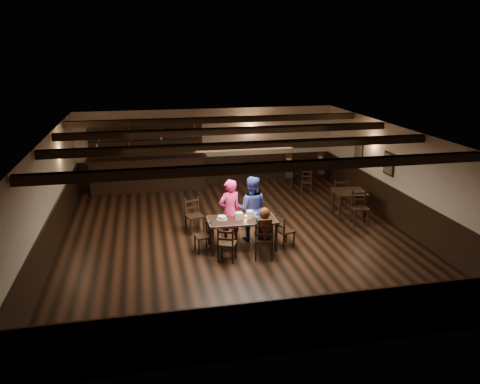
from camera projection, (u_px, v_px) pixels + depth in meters
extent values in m
plane|color=black|center=(237.00, 236.00, 12.24)|extent=(10.00, 10.00, 0.00)
cube|color=beige|center=(209.00, 147.00, 16.51)|extent=(9.00, 0.02, 2.70)
cube|color=beige|center=(301.00, 278.00, 7.16)|extent=(9.00, 0.02, 2.70)
cube|color=beige|center=(49.00, 198.00, 10.96)|extent=(0.02, 10.00, 2.70)
cube|color=beige|center=(398.00, 177.00, 12.72)|extent=(0.02, 10.00, 2.70)
cube|color=silver|center=(236.00, 134.00, 11.44)|extent=(9.00, 10.00, 0.02)
cube|color=black|center=(209.00, 171.00, 16.74)|extent=(9.00, 0.04, 1.00)
cube|color=black|center=(298.00, 325.00, 7.45)|extent=(9.00, 0.04, 1.00)
cube|color=black|center=(54.00, 231.00, 11.21)|extent=(0.04, 10.00, 1.00)
cube|color=black|center=(394.00, 206.00, 12.97)|extent=(0.04, 10.00, 1.00)
cube|color=black|center=(153.00, 135.00, 15.96)|extent=(0.90, 0.03, 1.00)
cube|color=black|center=(153.00, 135.00, 15.94)|extent=(0.80, 0.02, 0.90)
cube|color=black|center=(389.00, 164.00, 13.11)|extent=(0.03, 0.55, 0.65)
cube|color=#72664C|center=(388.00, 164.00, 13.10)|extent=(0.02, 0.45, 0.55)
cube|color=black|center=(359.00, 151.00, 14.90)|extent=(0.03, 0.55, 0.65)
cube|color=#72664C|center=(358.00, 151.00, 14.89)|extent=(0.02, 0.45, 0.55)
cube|color=black|center=(268.00, 167.00, 8.66)|extent=(8.90, 0.18, 0.18)
cube|color=black|center=(245.00, 146.00, 10.53)|extent=(8.90, 0.18, 0.18)
cube|color=black|center=(229.00, 131.00, 12.40)|extent=(8.90, 0.18, 0.18)
cube|color=black|center=(217.00, 120.00, 14.27)|extent=(8.90, 0.18, 0.18)
cube|color=black|center=(213.00, 242.00, 10.95)|extent=(0.06, 0.06, 0.71)
cube|color=black|center=(209.00, 231.00, 11.62)|extent=(0.06, 0.06, 0.71)
cube|color=black|center=(276.00, 238.00, 11.22)|extent=(0.06, 0.06, 0.71)
cube|color=black|center=(269.00, 227.00, 11.89)|extent=(0.06, 0.06, 0.71)
cube|color=black|center=(242.00, 220.00, 11.31)|extent=(1.67, 0.86, 0.04)
cube|color=#A5A8AD|center=(239.00, 214.00, 11.68)|extent=(1.66, 0.06, 0.05)
cube|color=#A5A8AD|center=(245.00, 226.00, 10.93)|extent=(1.66, 0.06, 0.05)
cube|color=#A5A8AD|center=(274.00, 218.00, 11.45)|extent=(0.05, 0.83, 0.05)
cube|color=#A5A8AD|center=(209.00, 222.00, 11.16)|extent=(0.05, 0.83, 0.05)
cube|color=black|center=(236.00, 250.00, 10.90)|extent=(0.04, 0.04, 0.40)
cube|color=black|center=(233.00, 256.00, 10.60)|extent=(0.04, 0.04, 0.40)
cube|color=black|center=(222.00, 249.00, 10.97)|extent=(0.04, 0.04, 0.40)
cube|color=black|center=(218.00, 254.00, 10.67)|extent=(0.04, 0.04, 0.40)
cube|color=black|center=(227.00, 243.00, 10.72)|extent=(0.51, 0.50, 0.04)
cube|color=black|center=(225.00, 238.00, 10.51)|extent=(0.37, 0.19, 0.42)
cube|color=black|center=(225.00, 239.00, 10.52)|extent=(0.32, 0.16, 0.05)
cube|color=black|center=(225.00, 232.00, 10.47)|extent=(0.32, 0.16, 0.05)
cube|color=black|center=(271.00, 246.00, 11.06)|extent=(0.04, 0.04, 0.45)
cube|color=black|center=(272.00, 252.00, 10.73)|extent=(0.04, 0.04, 0.45)
cube|color=black|center=(256.00, 246.00, 11.07)|extent=(0.04, 0.04, 0.45)
cube|color=black|center=(256.00, 252.00, 10.73)|extent=(0.04, 0.04, 0.45)
cube|color=black|center=(264.00, 239.00, 10.82)|extent=(0.52, 0.50, 0.04)
cube|color=black|center=(264.00, 233.00, 10.59)|extent=(0.43, 0.13, 0.47)
cube|color=black|center=(264.00, 235.00, 10.60)|extent=(0.37, 0.11, 0.05)
cube|color=black|center=(264.00, 227.00, 10.54)|extent=(0.37, 0.11, 0.05)
cube|color=black|center=(195.00, 243.00, 11.35)|extent=(0.04, 0.04, 0.38)
cube|color=black|center=(207.00, 241.00, 11.46)|extent=(0.04, 0.04, 0.38)
cube|color=black|center=(199.00, 247.00, 11.07)|extent=(0.04, 0.04, 0.38)
cube|color=black|center=(211.00, 245.00, 11.19)|extent=(0.04, 0.04, 0.38)
cube|color=black|center=(203.00, 236.00, 11.21)|extent=(0.41, 0.43, 0.03)
cube|color=black|center=(208.00, 228.00, 11.20)|extent=(0.10, 0.37, 0.39)
cube|color=black|center=(208.00, 229.00, 11.22)|extent=(0.08, 0.31, 0.04)
cube|color=black|center=(208.00, 223.00, 11.17)|extent=(0.08, 0.31, 0.04)
cube|color=black|center=(294.00, 240.00, 11.49)|extent=(0.04, 0.04, 0.39)
cube|color=black|center=(284.00, 243.00, 11.33)|extent=(0.04, 0.04, 0.39)
cube|color=black|center=(286.00, 235.00, 11.75)|extent=(0.04, 0.04, 0.39)
cube|color=black|center=(276.00, 238.00, 11.60)|extent=(0.04, 0.04, 0.39)
cube|color=black|center=(285.00, 231.00, 11.48)|extent=(0.47, 0.48, 0.04)
cube|color=black|center=(280.00, 224.00, 11.34)|extent=(0.16, 0.37, 0.41)
cube|color=black|center=(280.00, 226.00, 11.35)|extent=(0.13, 0.32, 0.05)
cube|color=black|center=(280.00, 219.00, 11.30)|extent=(0.13, 0.32, 0.05)
cube|color=black|center=(191.00, 228.00, 12.19)|extent=(0.04, 0.04, 0.44)
cube|color=black|center=(186.00, 224.00, 12.48)|extent=(0.04, 0.04, 0.44)
cube|color=black|center=(204.00, 225.00, 12.36)|extent=(0.04, 0.04, 0.44)
cube|color=black|center=(199.00, 221.00, 12.65)|extent=(0.04, 0.04, 0.44)
cube|color=black|center=(195.00, 216.00, 12.35)|extent=(0.53, 0.51, 0.04)
cube|color=black|center=(192.00, 206.00, 12.43)|extent=(0.42, 0.16, 0.46)
cube|color=black|center=(192.00, 207.00, 12.44)|extent=(0.36, 0.13, 0.05)
cube|color=black|center=(192.00, 201.00, 12.39)|extent=(0.36, 0.13, 0.05)
imported|color=#DE2C59|center=(230.00, 211.00, 11.62)|extent=(0.69, 0.57, 1.64)
imported|color=navy|center=(251.00, 208.00, 11.80)|extent=(0.96, 0.84, 1.67)
cube|color=black|center=(263.00, 235.00, 10.92)|extent=(0.31, 0.31, 0.13)
cube|color=black|center=(264.00, 228.00, 10.74)|extent=(0.33, 0.20, 0.47)
cylinder|color=black|center=(264.00, 219.00, 10.68)|extent=(0.10, 0.33, 0.33)
sphere|color=#D8A384|center=(264.00, 213.00, 10.63)|extent=(0.21, 0.21, 0.21)
sphere|color=#3C1B0D|center=(265.00, 213.00, 10.60)|extent=(0.26, 0.26, 0.26)
cone|color=#3C1B0D|center=(265.00, 231.00, 10.63)|extent=(0.20, 0.20, 0.59)
cylinder|color=white|center=(222.00, 219.00, 11.28)|extent=(0.26, 0.26, 0.01)
cylinder|color=white|center=(222.00, 217.00, 11.27)|extent=(0.20, 0.20, 0.07)
cylinder|color=silver|center=(222.00, 218.00, 11.28)|extent=(0.22, 0.22, 0.03)
cylinder|color=white|center=(239.00, 216.00, 11.26)|extent=(0.19, 0.19, 0.18)
cylinder|color=white|center=(250.00, 215.00, 11.31)|extent=(0.17, 0.17, 0.20)
cylinder|color=#A5A8AD|center=(245.00, 217.00, 11.42)|extent=(0.05, 0.05, 0.03)
sphere|color=orange|center=(245.00, 215.00, 11.41)|extent=(0.03, 0.03, 0.03)
cylinder|color=silver|center=(257.00, 218.00, 11.25)|extent=(0.03, 0.03, 0.08)
cylinder|color=#A5A8AD|center=(260.00, 218.00, 11.27)|extent=(0.03, 0.03, 0.08)
cylinder|color=silver|center=(255.00, 214.00, 11.45)|extent=(0.07, 0.07, 0.11)
cube|color=maroon|center=(264.00, 219.00, 11.31)|extent=(0.27, 0.20, 0.00)
cube|color=#0F194E|center=(262.00, 216.00, 11.51)|extent=(0.29, 0.22, 0.00)
cube|color=black|center=(148.00, 175.00, 16.00)|extent=(3.82, 0.60, 1.10)
cube|color=black|center=(147.00, 158.00, 15.83)|extent=(4.02, 0.70, 0.05)
cube|color=black|center=(147.00, 157.00, 16.09)|extent=(3.82, 0.10, 2.20)
cube|color=black|center=(147.00, 151.00, 15.92)|extent=(3.72, 0.22, 0.03)
cube|color=black|center=(146.00, 141.00, 15.82)|extent=(3.72, 0.22, 0.03)
cube|color=black|center=(146.00, 130.00, 15.71)|extent=(3.72, 0.22, 0.03)
cube|color=black|center=(349.00, 192.00, 13.49)|extent=(1.00, 1.00, 0.04)
cube|color=black|center=(340.00, 209.00, 13.22)|extent=(0.06, 0.06, 0.71)
cube|color=black|center=(333.00, 201.00, 13.92)|extent=(0.06, 0.06, 0.71)
cube|color=black|center=(365.00, 208.00, 13.28)|extent=(0.06, 0.06, 0.71)
cube|color=black|center=(357.00, 200.00, 13.97)|extent=(0.06, 0.06, 0.71)
cube|color=black|center=(301.00, 168.00, 16.19)|extent=(0.95, 0.95, 0.04)
cube|color=black|center=(291.00, 180.00, 16.08)|extent=(0.05, 0.05, 0.71)
cube|color=black|center=(293.00, 175.00, 16.64)|extent=(0.05, 0.05, 0.71)
cube|color=black|center=(309.00, 181.00, 15.97)|extent=(0.05, 0.05, 0.71)
cube|color=black|center=(310.00, 176.00, 16.53)|extent=(0.05, 0.05, 0.71)
cube|color=black|center=(289.00, 169.00, 15.96)|extent=(0.32, 0.44, 0.57)
sphere|color=#D8A384|center=(289.00, 158.00, 15.85)|extent=(0.22, 0.22, 0.22)
sphere|color=black|center=(289.00, 157.00, 15.84)|extent=(0.23, 0.23, 0.23)
cube|color=black|center=(320.00, 166.00, 16.40)|extent=(0.25, 0.38, 0.53)
sphere|color=#D8A384|center=(321.00, 156.00, 16.30)|extent=(0.21, 0.21, 0.21)
sphere|color=black|center=(321.00, 155.00, 16.29)|extent=(0.22, 0.22, 0.22)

